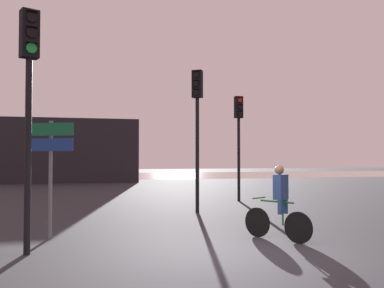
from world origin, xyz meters
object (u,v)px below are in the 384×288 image
Objects in this scene: traffic_light_far_right at (239,128)px; cyclist at (279,202)px; traffic_light_center at (197,114)px; direction_sign_post at (50,157)px; traffic_light_near_left at (29,84)px; distant_building at (37,151)px.

cyclist is at bearing 71.32° from traffic_light_far_right.
traffic_light_center is 5.73m from direction_sign_post.
traffic_light_far_right is at bearing -96.40° from traffic_light_center.
cyclist is at bearing 129.01° from traffic_light_center.
traffic_light_near_left is (-4.50, -5.10, -0.07)m from traffic_light_center.
distant_building reaches higher than direction_sign_post.
distant_building reaches higher than cyclist.
traffic_light_center is 1.79× the size of direction_sign_post.
traffic_light_far_right is 0.95× the size of traffic_light_near_left.
traffic_light_far_right is 1.66× the size of direction_sign_post.
direction_sign_post is 5.12m from cyclist.
traffic_light_center reaches higher than traffic_light_near_left.
distant_building is 18.91m from traffic_light_far_right.
traffic_light_far_right is 2.67× the size of cyclist.
traffic_light_center is 4.14m from traffic_light_far_right.
traffic_light_far_right is (2.57, 3.23, -0.20)m from traffic_light_center.
traffic_light_far_right is at bearing -112.61° from direction_sign_post.
direction_sign_post is at bearing 133.13° from cyclist.
distant_building is 5.54× the size of direction_sign_post.
traffic_light_center is at bearing -155.33° from traffic_light_near_left.
traffic_light_far_right is (9.78, -16.17, 0.72)m from distant_building.
traffic_light_far_right is at bearing -58.83° from distant_building.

